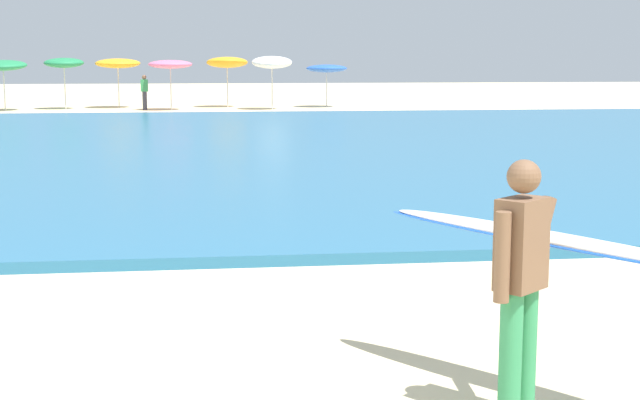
# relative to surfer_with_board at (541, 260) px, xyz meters

# --- Properties ---
(sea) EXTENTS (120.00, 28.00, 0.14)m
(sea) POSITION_rel_surfer_with_board_xyz_m (-2.85, 18.44, -0.97)
(sea) COLOR teal
(sea) RESTS_ON ground
(surfer_with_board) EXTENTS (2.09, 2.42, 1.73)m
(surfer_with_board) POSITION_rel_surfer_with_board_xyz_m (0.00, 0.00, 0.00)
(surfer_with_board) COLOR #338E56
(surfer_with_board) RESTS_ON ground
(beach_umbrella_2) EXTENTS (2.07, 2.10, 2.32)m
(beach_umbrella_2) POSITION_rel_surfer_with_board_xyz_m (-11.07, 36.83, 0.97)
(beach_umbrella_2) COLOR beige
(beach_umbrella_2) RESTS_ON ground
(beach_umbrella_3) EXTENTS (1.79, 1.81, 2.38)m
(beach_umbrella_3) POSITION_rel_surfer_with_board_xyz_m (-8.56, 37.78, 1.07)
(beach_umbrella_3) COLOR beige
(beach_umbrella_3) RESTS_ON ground
(beach_umbrella_4) EXTENTS (2.10, 2.11, 2.34)m
(beach_umbrella_4) POSITION_rel_surfer_with_board_xyz_m (-6.22, 38.63, 1.05)
(beach_umbrella_4) COLOR beige
(beach_umbrella_4) RESTS_ON ground
(beach_umbrella_5) EXTENTS (1.97, 1.98, 2.26)m
(beach_umbrella_5) POSITION_rel_surfer_with_board_xyz_m (-3.70, 36.35, 1.02)
(beach_umbrella_5) COLOR beige
(beach_umbrella_5) RESTS_ON ground
(beach_umbrella_6) EXTENTS (1.97, 2.00, 2.45)m
(beach_umbrella_6) POSITION_rel_surfer_with_board_xyz_m (-1.10, 38.62, 1.09)
(beach_umbrella_6) COLOR beige
(beach_umbrella_6) RESTS_ON ground
(beach_umbrella_7) EXTENTS (1.84, 1.89, 2.50)m
(beach_umbrella_7) POSITION_rel_surfer_with_board_xyz_m (0.87, 36.31, 1.10)
(beach_umbrella_7) COLOR beige
(beach_umbrella_7) RESTS_ON ground
(beach_umbrella_8) EXTENTS (1.96, 1.97, 2.03)m
(beach_umbrella_8) POSITION_rel_surfer_with_board_xyz_m (3.62, 38.05, 0.80)
(beach_umbrella_8) COLOR beige
(beach_umbrella_8) RESTS_ON ground
(beachgoer_near_row_left) EXTENTS (0.32, 0.20, 1.58)m
(beachgoer_near_row_left) POSITION_rel_surfer_with_board_xyz_m (-4.88, 36.45, -0.19)
(beachgoer_near_row_left) COLOR #383842
(beachgoer_near_row_left) RESTS_ON ground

